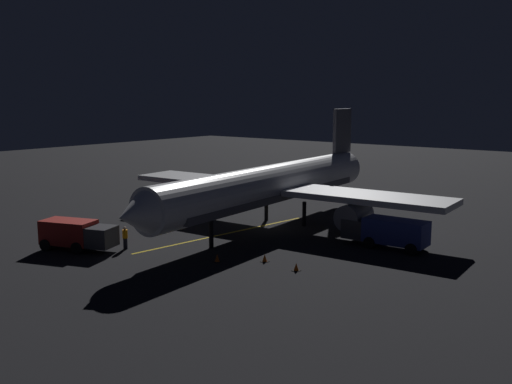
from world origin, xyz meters
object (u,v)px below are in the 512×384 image
at_px(ground_crew_worker, 125,238).
at_px(traffic_cone_near_left, 296,267).
at_px(traffic_cone_under_wing, 164,220).
at_px(baggage_truck, 76,235).
at_px(catering_truck, 388,232).
at_px(airliner, 274,186).
at_px(traffic_cone_near_right, 265,258).
at_px(traffic_cone_far, 217,258).

height_order(ground_crew_worker, traffic_cone_near_left, ground_crew_worker).
xyz_separation_m(ground_crew_worker, traffic_cone_under_wing, (4.50, -8.09, -0.64)).
bearing_deg(baggage_truck, catering_truck, -140.30).
bearing_deg(traffic_cone_under_wing, traffic_cone_near_left, 165.37).
height_order(airliner, traffic_cone_near_right, airliner).
xyz_separation_m(catering_truck, traffic_cone_near_left, (2.15, 9.30, -0.96)).
bearing_deg(ground_crew_worker, traffic_cone_far, -167.45).
bearing_deg(baggage_truck, traffic_cone_near_right, -154.57).
xyz_separation_m(ground_crew_worker, traffic_cone_near_right, (-10.46, -3.82, -0.64)).
bearing_deg(catering_truck, airliner, -2.07).
bearing_deg(traffic_cone_far, catering_truck, -125.15).
distance_m(traffic_cone_near_right, traffic_cone_under_wing, 15.56).
distance_m(traffic_cone_near_left, traffic_cone_near_right, 2.97).
relative_size(baggage_truck, ground_crew_worker, 3.53).
xyz_separation_m(airliner, traffic_cone_near_left, (-9.03, 9.70, -3.46)).
distance_m(ground_crew_worker, traffic_cone_far, 8.05).
xyz_separation_m(baggage_truck, catering_truck, (-18.26, -15.16, 0.04)).
bearing_deg(airliner, baggage_truck, 65.54).
distance_m(catering_truck, traffic_cone_near_left, 9.59).
distance_m(baggage_truck, catering_truck, 23.74).
relative_size(traffic_cone_near_left, traffic_cone_far, 1.00).
bearing_deg(traffic_cone_near_left, baggage_truck, 20.01).
height_order(baggage_truck, traffic_cone_far, baggage_truck).
bearing_deg(catering_truck, traffic_cone_far, 54.85).
xyz_separation_m(baggage_truck, traffic_cone_near_right, (-13.17, -6.26, -0.93)).
bearing_deg(traffic_cone_near_left, ground_crew_worker, 14.31).
height_order(baggage_truck, ground_crew_worker, baggage_truck).
bearing_deg(traffic_cone_near_right, ground_crew_worker, 20.04).
xyz_separation_m(traffic_cone_near_left, traffic_cone_far, (5.57, 1.68, 0.00)).
bearing_deg(airliner, traffic_cone_under_wing, 29.53).
relative_size(baggage_truck, traffic_cone_far, 11.17).
distance_m(baggage_truck, traffic_cone_far, 11.38).
distance_m(catering_truck, ground_crew_worker, 20.09).
xyz_separation_m(catering_truck, traffic_cone_near_right, (5.09, 8.90, -0.96)).
bearing_deg(baggage_truck, ground_crew_worker, -137.90).
bearing_deg(traffic_cone_far, traffic_cone_under_wing, -27.25).
distance_m(airliner, traffic_cone_near_left, 13.70).
xyz_separation_m(baggage_truck, traffic_cone_under_wing, (1.79, -10.54, -0.93)).
relative_size(airliner, traffic_cone_under_wing, 65.53).
bearing_deg(traffic_cone_near_right, traffic_cone_near_left, 172.34).
bearing_deg(airliner, traffic_cone_near_right, 123.19).
relative_size(baggage_truck, catering_truck, 0.93).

